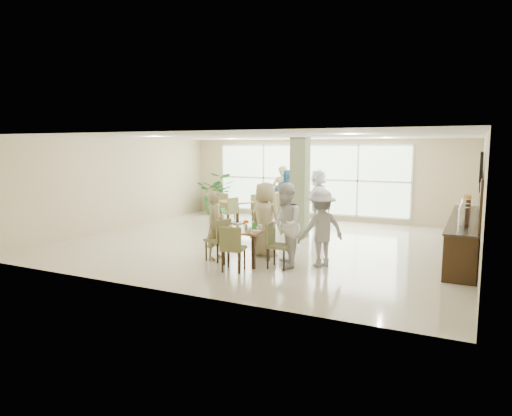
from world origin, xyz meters
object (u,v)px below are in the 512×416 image
at_px(buffet_counter, 465,234).
at_px(adult_b, 318,197).
at_px(round_table_left, 237,206).
at_px(teen_left, 215,225).
at_px(potted_plant, 217,193).
at_px(adult_a, 286,198).
at_px(round_table_right, 296,206).
at_px(teen_far, 265,219).
at_px(teen_right, 284,225).
at_px(main_table, 246,234).
at_px(adult_standing, 282,193).
at_px(teen_standing, 321,228).

relative_size(buffet_counter, adult_b, 2.59).
distance_m(round_table_left, teen_left, 4.93).
distance_m(potted_plant, adult_a, 3.75).
bearing_deg(adult_a, round_table_right, 69.37).
height_order(potted_plant, adult_b, adult_b).
height_order(teen_far, teen_right, teen_right).
relative_size(round_table_left, teen_right, 0.67).
bearing_deg(teen_left, main_table, -88.35).
bearing_deg(adult_standing, main_table, 80.92).
relative_size(teen_standing, adult_standing, 0.87).
height_order(main_table, round_table_right, same).
bearing_deg(teen_right, potted_plant, -163.34).
xyz_separation_m(teen_standing, adult_standing, (-3.17, 5.44, 0.12)).
xyz_separation_m(potted_plant, adult_b, (4.22, -0.70, 0.11)).
relative_size(buffet_counter, teen_standing, 2.85).
xyz_separation_m(round_table_right, potted_plant, (-3.43, 0.65, 0.23)).
distance_m(teen_standing, adult_a, 4.86).
height_order(round_table_left, teen_far, teen_far).
height_order(teen_right, adult_a, adult_a).
bearing_deg(main_table, round_table_right, 99.85).
height_order(teen_standing, adult_standing, adult_standing).
relative_size(teen_standing, adult_a, 0.90).
distance_m(teen_far, adult_a, 4.00).
height_order(buffet_counter, teen_far, buffet_counter).
bearing_deg(teen_standing, round_table_right, -110.56).
bearing_deg(teen_right, adult_b, 166.89).
distance_m(buffet_counter, potted_plant, 9.37).
xyz_separation_m(teen_left, teen_far, (0.90, 0.75, 0.09)).
xyz_separation_m(buffet_counter, adult_a, (-5.24, 2.02, 0.36)).
bearing_deg(teen_left, adult_standing, 11.62).
bearing_deg(teen_standing, teen_right, -14.14).
distance_m(teen_standing, adult_standing, 6.30).
xyz_separation_m(buffet_counter, teen_right, (-3.40, -2.58, 0.35)).
bearing_deg(main_table, adult_b, 91.72).
distance_m(teen_left, adult_b, 5.44).
bearing_deg(teen_far, potted_plant, -36.71).
xyz_separation_m(teen_far, teen_right, (0.80, -0.74, 0.03)).
bearing_deg(round_table_left, potted_plant, 137.52).
xyz_separation_m(teen_left, adult_a, (-0.15, 4.61, 0.14)).
distance_m(round_table_left, adult_a, 1.77).
distance_m(buffet_counter, teen_right, 4.29).
bearing_deg(teen_standing, adult_b, -118.02).
xyz_separation_m(round_table_right, teen_far, (1.05, -4.71, 0.30)).
bearing_deg(buffet_counter, teen_standing, -141.85).
bearing_deg(round_table_right, teen_standing, -63.43).
bearing_deg(main_table, adult_a, 101.52).
bearing_deg(adult_a, potted_plant, 135.31).
distance_m(buffet_counter, teen_far, 4.60).
xyz_separation_m(teen_left, adult_standing, (-0.82, 5.87, 0.17)).
distance_m(teen_right, teen_standing, 0.80).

